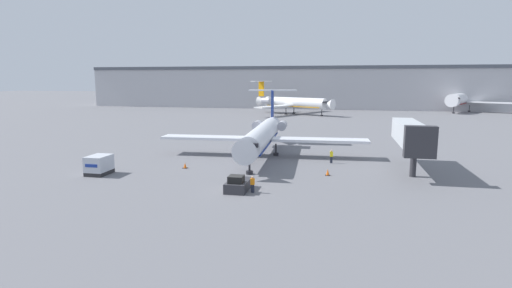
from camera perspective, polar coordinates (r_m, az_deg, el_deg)
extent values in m
plane|color=slate|center=(39.97, -3.04, -6.72)|extent=(600.00, 600.00, 0.00)
cube|color=#B2B2B7|center=(157.44, 8.51, 7.80)|extent=(180.00, 16.00, 14.71)
cube|color=#4C515B|center=(157.46, 8.58, 10.69)|extent=(180.00, 16.80, 1.20)
cylinder|color=silver|center=(56.24, 0.82, 1.23)|extent=(4.17, 22.68, 2.86)
cone|color=silver|center=(44.13, -1.42, -0.99)|extent=(2.98, 2.45, 2.86)
cube|color=black|center=(44.93, -1.21, -0.16)|extent=(2.46, 0.84, 0.44)
cone|color=silver|center=(68.88, 2.30, 2.69)|extent=(2.75, 3.29, 2.57)
cube|color=navy|center=(56.37, 0.82, 0.29)|extent=(3.75, 20.41, 0.20)
cube|color=silver|center=(56.92, 9.13, 0.55)|extent=(13.61, 3.83, 0.36)
cube|color=silver|center=(59.08, -6.89, 0.92)|extent=(13.61, 3.83, 0.36)
cylinder|color=#ADADB7|center=(65.30, 3.78, 2.64)|extent=(1.59, 2.70, 1.44)
cylinder|color=#ADADB7|center=(65.79, 0.17, 2.71)|extent=(1.59, 2.70, 1.44)
cube|color=navy|center=(69.18, 2.38, 5.80)|extent=(0.37, 2.21, 4.54)
cube|color=silver|center=(69.09, 2.39, 7.67)|extent=(8.26, 2.27, 0.20)
cylinder|color=black|center=(46.64, -0.94, -3.30)|extent=(0.24, 0.24, 1.72)
cylinder|color=black|center=(46.79, -0.94, -4.09)|extent=(0.80, 0.80, 0.40)
cylinder|color=black|center=(58.56, -0.75, -0.72)|extent=(0.24, 0.24, 1.72)
cylinder|color=black|center=(58.68, -0.75, -1.36)|extent=(0.80, 0.80, 0.40)
cylinder|color=black|center=(58.07, 2.86, -0.82)|extent=(0.24, 0.24, 1.72)
cylinder|color=black|center=(58.19, 2.86, -1.46)|extent=(0.80, 0.80, 0.40)
cube|color=#2D2D33|center=(40.12, -2.55, -5.93)|extent=(2.07, 3.68, 0.98)
cube|color=black|center=(39.15, -2.85, -5.05)|extent=(1.45, 1.32, 0.70)
cube|color=black|center=(41.81, -1.93, -5.51)|extent=(1.86, 0.30, 0.59)
cube|color=#232326|center=(50.12, -21.45, -3.81)|extent=(2.17, 2.96, 0.45)
cube|color=#B7BCC6|center=(49.89, -21.52, -2.56)|extent=(2.17, 2.96, 1.79)
cube|color=navy|center=(48.68, -22.49, -2.90)|extent=(1.52, 0.04, 0.36)
cube|color=#232838|center=(39.28, -0.50, -6.39)|extent=(0.32, 0.20, 0.80)
cube|color=orange|center=(39.10, -0.50, -5.38)|extent=(0.40, 0.24, 0.63)
sphere|color=tan|center=(38.99, -0.50, -4.77)|extent=(0.23, 0.23, 0.23)
cube|color=#232838|center=(53.79, 10.71, -2.24)|extent=(0.32, 0.20, 0.86)
cube|color=yellow|center=(53.64, 10.73, -1.44)|extent=(0.40, 0.24, 0.68)
sphere|color=tan|center=(53.56, 10.74, -0.95)|extent=(0.25, 0.25, 0.25)
cube|color=black|center=(50.72, -10.09, -3.39)|extent=(0.58, 0.58, 0.04)
cone|color=orange|center=(50.64, -10.10, -3.01)|extent=(0.41, 0.41, 0.66)
cube|color=black|center=(46.96, 10.19, -4.41)|extent=(0.54, 0.54, 0.04)
cone|color=orange|center=(46.88, 10.21, -3.96)|extent=(0.38, 0.38, 0.73)
cylinder|color=white|center=(127.11, 5.52, 5.89)|extent=(20.99, 13.33, 3.36)
cone|color=white|center=(120.52, 10.37, 5.60)|extent=(3.96, 4.23, 3.36)
cube|color=black|center=(121.03, 9.93, 5.91)|extent=(1.96, 2.85, 0.44)
cone|color=white|center=(134.84, 1.00, 6.12)|extent=(4.69, 4.41, 3.03)
cube|color=orange|center=(127.18, 5.51, 5.40)|extent=(18.89, 12.00, 0.20)
cube|color=white|center=(135.40, 7.36, 5.74)|extent=(9.90, 14.76, 0.36)
cube|color=white|center=(120.40, 2.57, 5.38)|extent=(9.90, 14.76, 0.36)
cylinder|color=#ADADB7|center=(134.61, 2.90, 6.28)|extent=(3.59, 3.18, 2.00)
cylinder|color=#ADADB7|center=(130.55, 1.52, 6.20)|extent=(3.59, 3.18, 2.00)
cube|color=orange|center=(135.15, 0.76, 7.90)|extent=(2.05, 1.25, 5.00)
cube|color=white|center=(135.11, 0.77, 8.96)|extent=(5.83, 8.79, 0.20)
cylinder|color=black|center=(121.90, 9.38, 4.40)|extent=(0.24, 0.24, 2.00)
cylinder|color=black|center=(121.96, 9.37, 4.03)|extent=(0.80, 0.80, 0.40)
cylinder|color=black|center=(126.50, 4.30, 4.67)|extent=(0.24, 0.24, 2.00)
cylinder|color=black|center=(126.57, 4.29, 4.31)|extent=(0.80, 0.80, 0.40)
cylinder|color=black|center=(130.05, 5.43, 4.78)|extent=(0.24, 0.24, 2.00)
cylinder|color=black|center=(130.12, 5.43, 4.43)|extent=(0.80, 0.80, 0.40)
cylinder|color=white|center=(154.22, 27.18, 5.73)|extent=(12.58, 20.18, 4.12)
cone|color=white|center=(142.60, 26.27, 5.59)|extent=(5.15, 4.76, 4.12)
cube|color=black|center=(143.86, 26.40, 5.90)|extent=(3.46, 2.15, 0.44)
cone|color=white|center=(166.48, 28.00, 5.85)|extent=(5.31, 5.70, 3.71)
cube|color=maroon|center=(154.28, 27.14, 5.24)|extent=(11.32, 18.16, 0.20)
cube|color=white|center=(153.75, 30.81, 5.10)|extent=(15.28, 9.58, 0.36)
cube|color=white|center=(157.37, 23.72, 5.68)|extent=(15.28, 9.58, 0.36)
cylinder|color=#ADADB7|center=(162.12, 28.80, 5.91)|extent=(3.10, 3.57, 2.00)
cylinder|color=#ADADB7|center=(163.17, 26.74, 6.08)|extent=(3.10, 3.57, 2.00)
cube|color=maroon|center=(167.25, 28.17, 7.42)|extent=(1.17, 2.09, 5.00)
cube|color=white|center=(167.24, 28.24, 8.27)|extent=(8.89, 5.53, 0.20)
cylinder|color=black|center=(145.37, 26.39, 4.38)|extent=(0.24, 0.24, 2.25)
cylinder|color=black|center=(145.44, 26.37, 4.01)|extent=(0.80, 0.80, 0.40)
cylinder|color=black|center=(156.50, 26.24, 4.66)|extent=(0.24, 0.24, 2.25)
cylinder|color=black|center=(156.56, 26.22, 4.33)|extent=(0.80, 0.80, 0.40)
cylinder|color=black|center=(155.51, 28.17, 4.50)|extent=(0.24, 0.24, 2.25)
cylinder|color=black|center=(155.57, 28.15, 4.16)|extent=(0.80, 0.80, 0.40)
cylinder|color=#2D2D33|center=(48.70, 21.55, -2.53)|extent=(0.70, 0.70, 3.20)
cube|color=#B2B7BC|center=(52.03, 21.06, 1.46)|extent=(2.60, 12.94, 2.60)
cube|color=#2D2D33|center=(45.12, 22.41, 0.27)|extent=(3.20, 1.20, 3.38)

